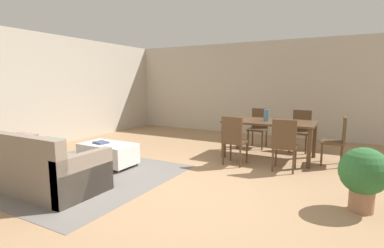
{
  "coord_description": "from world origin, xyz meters",
  "views": [
    {
      "loc": [
        2.0,
        -3.44,
        1.54
      ],
      "look_at": [
        -0.61,
        1.35,
        0.75
      ],
      "focal_mm": 27.1,
      "sensor_mm": 36.0,
      "label": 1
    }
  ],
  "objects_px": {
    "dining_table": "(270,125)",
    "dining_chair_near_left": "(234,138)",
    "dining_chair_far_right": "(301,128)",
    "dining_chair_far_left": "(259,125)",
    "book_on_ottoman": "(101,142)",
    "couch": "(34,168)",
    "dining_chair_head_east": "(338,138)",
    "ottoman_table": "(108,153)",
    "potted_plant": "(364,174)",
    "vase_centerpiece": "(266,115)",
    "dining_chair_near_right": "(284,142)"
  },
  "relations": [
    {
      "from": "dining_chair_far_right",
      "to": "vase_centerpiece",
      "type": "relative_size",
      "value": 3.93
    },
    {
      "from": "potted_plant",
      "to": "dining_chair_head_east",
      "type": "bearing_deg",
      "value": 99.8
    },
    {
      "from": "book_on_ottoman",
      "to": "dining_table",
      "type": "bearing_deg",
      "value": 39.34
    },
    {
      "from": "dining_chair_far_right",
      "to": "vase_centerpiece",
      "type": "xyz_separation_m",
      "value": [
        -0.55,
        -0.93,
        0.36
      ]
    },
    {
      "from": "dining_chair_far_right",
      "to": "couch",
      "type": "bearing_deg",
      "value": -125.89
    },
    {
      "from": "dining_chair_near_left",
      "to": "dining_chair_far_left",
      "type": "bearing_deg",
      "value": 90.85
    },
    {
      "from": "couch",
      "to": "ottoman_table",
      "type": "xyz_separation_m",
      "value": [
        0.18,
        1.32,
        -0.05
      ]
    },
    {
      "from": "dining_chair_near_right",
      "to": "dining_chair_far_left",
      "type": "distance_m",
      "value": 1.96
    },
    {
      "from": "dining_chair_near_left",
      "to": "dining_chair_far_left",
      "type": "distance_m",
      "value": 1.76
    },
    {
      "from": "dining_chair_near_left",
      "to": "dining_chair_far_left",
      "type": "xyz_separation_m",
      "value": [
        -0.03,
        1.76,
        0.0
      ]
    },
    {
      "from": "book_on_ottoman",
      "to": "dining_chair_far_left",
      "type": "bearing_deg",
      "value": 54.68
    },
    {
      "from": "dining_chair_near_left",
      "to": "potted_plant",
      "type": "xyz_separation_m",
      "value": [
        2.05,
        -1.11,
        -0.06
      ]
    },
    {
      "from": "dining_chair_far_right",
      "to": "ottoman_table",
      "type": "bearing_deg",
      "value": -134.63
    },
    {
      "from": "couch",
      "to": "vase_centerpiece",
      "type": "height_order",
      "value": "vase_centerpiece"
    },
    {
      "from": "dining_chair_far_right",
      "to": "dining_chair_head_east",
      "type": "height_order",
      "value": "same"
    },
    {
      "from": "dining_table",
      "to": "vase_centerpiece",
      "type": "xyz_separation_m",
      "value": [
        -0.06,
        -0.03,
        0.2
      ]
    },
    {
      "from": "vase_centerpiece",
      "to": "ottoman_table",
      "type": "bearing_deg",
      "value": -139.48
    },
    {
      "from": "couch",
      "to": "dining_chair_head_east",
      "type": "relative_size",
      "value": 2.35
    },
    {
      "from": "dining_chair_far_left",
      "to": "dining_chair_head_east",
      "type": "xyz_separation_m",
      "value": [
        1.72,
        -0.84,
        0.0
      ]
    },
    {
      "from": "ottoman_table",
      "to": "dining_chair_far_right",
      "type": "bearing_deg",
      "value": 45.37
    },
    {
      "from": "dining_chair_head_east",
      "to": "dining_chair_near_right",
      "type": "bearing_deg",
      "value": -131.97
    },
    {
      "from": "dining_chair_near_right",
      "to": "dining_chair_head_east",
      "type": "xyz_separation_m",
      "value": [
        0.79,
        0.88,
        0.0
      ]
    },
    {
      "from": "dining_chair_near_left",
      "to": "dining_chair_far_left",
      "type": "relative_size",
      "value": 1.0
    },
    {
      "from": "dining_table",
      "to": "dining_chair_far_right",
      "type": "height_order",
      "value": "dining_chair_far_right"
    },
    {
      "from": "dining_chair_near_right",
      "to": "book_on_ottoman",
      "type": "bearing_deg",
      "value": -157.62
    },
    {
      "from": "dining_chair_far_left",
      "to": "dining_chair_head_east",
      "type": "distance_m",
      "value": 1.92
    },
    {
      "from": "vase_centerpiece",
      "to": "dining_chair_near_right",
      "type": "bearing_deg",
      "value": -57.15
    },
    {
      "from": "ottoman_table",
      "to": "couch",
      "type": "bearing_deg",
      "value": -97.6
    },
    {
      "from": "dining_chair_near_right",
      "to": "dining_chair_far_right",
      "type": "bearing_deg",
      "value": 89.48
    },
    {
      "from": "dining_chair_near_left",
      "to": "vase_centerpiece",
      "type": "height_order",
      "value": "vase_centerpiece"
    },
    {
      "from": "vase_centerpiece",
      "to": "potted_plant",
      "type": "distance_m",
      "value": 2.63
    },
    {
      "from": "vase_centerpiece",
      "to": "book_on_ottoman",
      "type": "height_order",
      "value": "vase_centerpiece"
    },
    {
      "from": "dining_chair_near_right",
      "to": "dining_chair_far_right",
      "type": "height_order",
      "value": "same"
    },
    {
      "from": "dining_chair_far_left",
      "to": "dining_chair_near_left",
      "type": "bearing_deg",
      "value": -89.15
    },
    {
      "from": "dining_table",
      "to": "dining_chair_far_left",
      "type": "xyz_separation_m",
      "value": [
        -0.47,
        0.86,
        -0.16
      ]
    },
    {
      "from": "ottoman_table",
      "to": "dining_chair_near_left",
      "type": "bearing_deg",
      "value": 30.24
    },
    {
      "from": "dining_chair_far_right",
      "to": "dining_chair_far_left",
      "type": "bearing_deg",
      "value": -177.97
    },
    {
      "from": "ottoman_table",
      "to": "dining_chair_near_right",
      "type": "relative_size",
      "value": 1.1
    },
    {
      "from": "dining_chair_near_left",
      "to": "dining_chair_head_east",
      "type": "relative_size",
      "value": 1.0
    },
    {
      "from": "ottoman_table",
      "to": "dining_chair_head_east",
      "type": "relative_size",
      "value": 1.1
    },
    {
      "from": "dining_table",
      "to": "dining_chair_near_left",
      "type": "bearing_deg",
      "value": -116.08
    },
    {
      "from": "book_on_ottoman",
      "to": "couch",
      "type": "bearing_deg",
      "value": -92.17
    },
    {
      "from": "dining_chair_far_left",
      "to": "ottoman_table",
      "type": "bearing_deg",
      "value": -124.02
    },
    {
      "from": "ottoman_table",
      "to": "dining_chair_head_east",
      "type": "xyz_separation_m",
      "value": [
        3.7,
        2.09,
        0.28
      ]
    },
    {
      "from": "dining_chair_near_left",
      "to": "vase_centerpiece",
      "type": "bearing_deg",
      "value": 66.59
    },
    {
      "from": "ottoman_table",
      "to": "dining_chair_near_left",
      "type": "xyz_separation_m",
      "value": [
        2.01,
        1.17,
        0.28
      ]
    },
    {
      "from": "dining_chair_far_left",
      "to": "vase_centerpiece",
      "type": "bearing_deg",
      "value": -65.93
    },
    {
      "from": "book_on_ottoman",
      "to": "dining_chair_far_right",
      "type": "bearing_deg",
      "value": 44.54
    },
    {
      "from": "couch",
      "to": "dining_chair_head_east",
      "type": "distance_m",
      "value": 5.17
    },
    {
      "from": "vase_centerpiece",
      "to": "dining_chair_near_left",
      "type": "bearing_deg",
      "value": -113.41
    }
  ]
}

